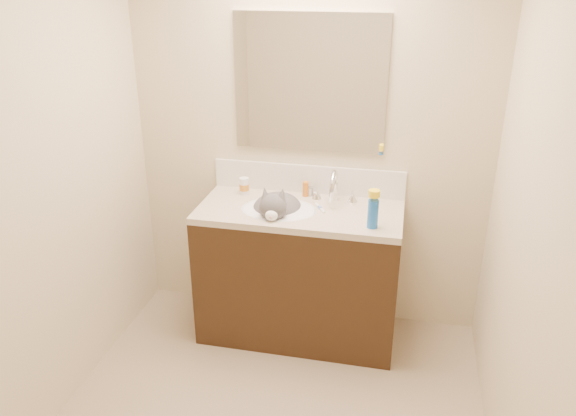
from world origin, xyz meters
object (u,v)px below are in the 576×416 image
at_px(amber_bottle, 306,189).
at_px(silver_jar, 311,191).
at_px(cat, 277,211).
at_px(pill_bottle, 244,186).
at_px(basin, 279,220).
at_px(spray_can, 373,214).
at_px(vanity_cabinet, 299,275).
at_px(faucet, 334,189).

bearing_deg(amber_bottle, silver_jar, 30.15).
relative_size(cat, silver_jar, 7.98).
bearing_deg(cat, pill_bottle, 140.63).
distance_m(cat, amber_bottle, 0.26).
xyz_separation_m(basin, silver_jar, (0.14, 0.25, 0.10)).
xyz_separation_m(silver_jar, spray_can, (0.41, -0.38, 0.05)).
xyz_separation_m(vanity_cabinet, basin, (-0.12, -0.03, 0.38)).
relative_size(faucet, amber_bottle, 3.01).
bearing_deg(silver_jar, faucet, -27.47).
distance_m(basin, pill_bottle, 0.35).
xyz_separation_m(pill_bottle, amber_bottle, (0.38, 0.04, -0.01)).
bearing_deg(silver_jar, spray_can, -43.03).
height_order(pill_bottle, spray_can, spray_can).
distance_m(vanity_cabinet, silver_jar, 0.53).
bearing_deg(amber_bottle, faucet, -19.22).
bearing_deg(silver_jar, pill_bottle, -171.52).
height_order(vanity_cabinet, faucet, faucet).
xyz_separation_m(vanity_cabinet, pill_bottle, (-0.38, 0.16, 0.50)).
distance_m(vanity_cabinet, faucet, 0.58).
distance_m(faucet, silver_jar, 0.18).
distance_m(basin, cat, 0.05).
height_order(silver_jar, amber_bottle, amber_bottle).
xyz_separation_m(amber_bottle, spray_can, (0.44, -0.37, 0.03)).
bearing_deg(cat, faucet, 20.31).
xyz_separation_m(vanity_cabinet, faucet, (0.18, 0.14, 0.54)).
relative_size(basin, spray_can, 2.80).
height_order(vanity_cabinet, basin, basin).
height_order(basin, spray_can, spray_can).
distance_m(amber_bottle, spray_can, 0.57).
height_order(vanity_cabinet, spray_can, spray_can).
relative_size(cat, amber_bottle, 4.73).
xyz_separation_m(basin, spray_can, (0.56, -0.14, 0.15)).
relative_size(vanity_cabinet, basin, 2.67).
height_order(vanity_cabinet, amber_bottle, amber_bottle).
distance_m(vanity_cabinet, pill_bottle, 0.65).
distance_m(basin, amber_bottle, 0.28).
height_order(cat, pill_bottle, cat).
relative_size(amber_bottle, spray_can, 0.58).
distance_m(basin, faucet, 0.38).
bearing_deg(basin, pill_bottle, 144.76).
relative_size(vanity_cabinet, amber_bottle, 12.89).
bearing_deg(vanity_cabinet, faucet, 37.29).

